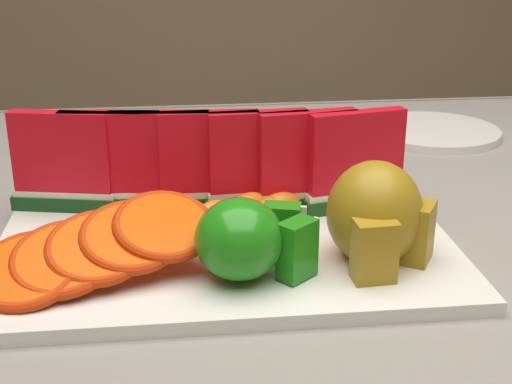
% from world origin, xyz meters
% --- Properties ---
extents(table, '(1.40, 0.90, 0.75)m').
position_xyz_m(table, '(0.00, 0.00, 0.65)').
color(table, '#48371E').
rests_on(table, ground).
extents(tablecloth, '(1.53, 1.03, 0.20)m').
position_xyz_m(tablecloth, '(0.00, 0.00, 0.72)').
color(tablecloth, gray).
rests_on(tablecloth, table).
extents(platter, '(0.40, 0.30, 0.01)m').
position_xyz_m(platter, '(-0.01, -0.00, 0.76)').
color(platter, silver).
rests_on(platter, tablecloth).
extents(apple_cluster, '(0.11, 0.09, 0.06)m').
position_xyz_m(apple_cluster, '(0.00, -0.09, 0.80)').
color(apple_cluster, '#2F9113').
rests_on(apple_cluster, platter).
extents(pear_cluster, '(0.11, 0.10, 0.09)m').
position_xyz_m(pear_cluster, '(0.11, -0.07, 0.81)').
color(pear_cluster, olive).
rests_on(pear_cluster, platter).
extents(side_plate, '(0.21, 0.21, 0.01)m').
position_xyz_m(side_plate, '(0.30, 0.32, 0.76)').
color(side_plate, silver).
rests_on(side_plate, tablecloth).
extents(watermelon_row, '(0.39, 0.07, 0.10)m').
position_xyz_m(watermelon_row, '(-0.02, 0.06, 0.82)').
color(watermelon_row, '#0F3C1A').
rests_on(watermelon_row, platter).
extents(orange_fan_front, '(0.21, 0.13, 0.06)m').
position_xyz_m(orange_fan_front, '(-0.12, -0.08, 0.80)').
color(orange_fan_front, red).
rests_on(orange_fan_front, platter).
extents(orange_fan_back, '(0.24, 0.11, 0.04)m').
position_xyz_m(orange_fan_back, '(-0.06, 0.12, 0.79)').
color(orange_fan_back, red).
rests_on(orange_fan_back, platter).
extents(tangerine_segments, '(0.19, 0.06, 0.03)m').
position_xyz_m(tangerine_segments, '(-0.03, 0.02, 0.78)').
color(tangerine_segments, '#F85C20').
rests_on(tangerine_segments, platter).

